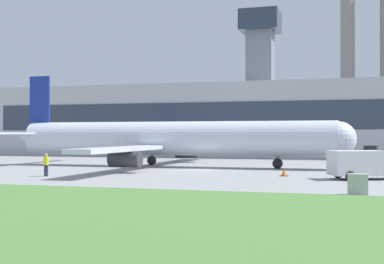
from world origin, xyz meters
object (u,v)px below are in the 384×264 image
(airplane, at_px, (169,139))
(pushback_tug, at_px, (371,160))
(baggage_truck, at_px, (366,165))
(ground_crew_person, at_px, (46,165))

(airplane, xyz_separation_m, pushback_tug, (19.25, -2.03, -1.77))
(pushback_tug, distance_m, baggage_truck, 8.16)
(pushback_tug, height_order, baggage_truck, pushback_tug)
(airplane, relative_size, pushback_tug, 10.97)
(airplane, height_order, baggage_truck, airplane)
(airplane, distance_m, pushback_tug, 19.44)
(pushback_tug, bearing_deg, airplane, 173.98)
(baggage_truck, xyz_separation_m, ground_crew_person, (-23.80, -4.09, -0.14))
(airplane, xyz_separation_m, ground_crew_person, (-5.18, -14.25, -1.88))
(airplane, bearing_deg, pushback_tug, -6.02)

